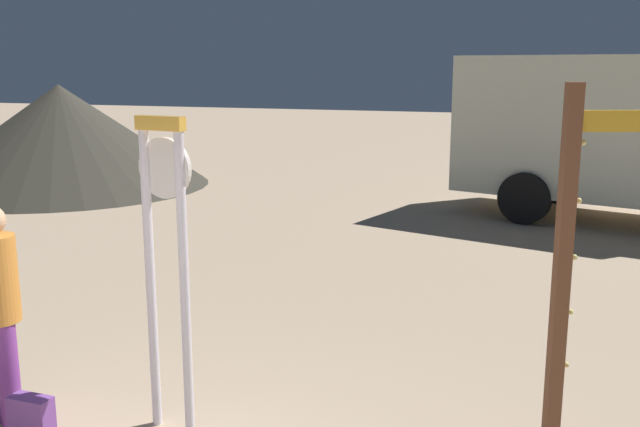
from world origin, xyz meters
TOP-DOWN VIEW (x-y plane):
  - standing_clock at (-0.50, 1.83)m, footprint 0.44×0.14m
  - arrow_sign at (2.53, 2.57)m, footprint 1.08×0.56m
  - backpack at (-1.25, 1.18)m, footprint 0.31×0.18m
  - box_truck_near at (3.13, 10.90)m, footprint 6.51×3.84m
  - dome_tent at (-8.72, 10.84)m, footprint 6.54×6.54m

SIDE VIEW (x-z plane):
  - backpack at x=-1.25m, z-range -0.01..0.42m
  - dome_tent at x=-8.72m, z-range 0.00..2.30m
  - standing_clock at x=-0.50m, z-range 0.26..2.62m
  - box_truck_near at x=3.13m, z-range 0.14..3.02m
  - arrow_sign at x=2.53m, z-range 0.46..3.06m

